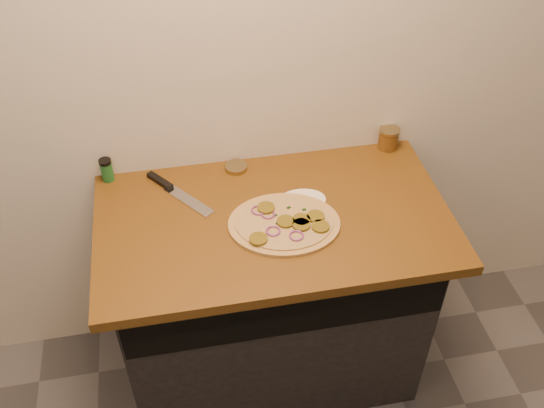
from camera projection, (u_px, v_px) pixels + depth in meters
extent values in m
cube|color=beige|center=(255.00, 49.00, 1.99)|extent=(4.00, 0.02, 2.70)
cube|color=black|center=(272.00, 298.00, 2.38)|extent=(1.10, 0.60, 0.86)
cube|color=brown|center=(273.00, 220.00, 2.06)|extent=(1.20, 0.70, 0.04)
cylinder|color=tan|center=(284.00, 224.00, 2.01)|extent=(0.41, 0.41, 0.01)
cylinder|color=#CEBF88|center=(284.00, 222.00, 2.01)|extent=(0.36, 0.36, 0.00)
cylinder|color=brown|center=(301.00, 225.00, 1.99)|extent=(0.06, 0.06, 0.01)
cylinder|color=brown|center=(266.00, 208.00, 2.05)|extent=(0.06, 0.06, 0.01)
cylinder|color=brown|center=(302.00, 220.00, 2.00)|extent=(0.06, 0.06, 0.01)
cylinder|color=brown|center=(258.00, 239.00, 1.94)|extent=(0.06, 0.06, 0.01)
cylinder|color=brown|center=(320.00, 226.00, 1.98)|extent=(0.06, 0.06, 0.01)
cylinder|color=brown|center=(316.00, 216.00, 2.02)|extent=(0.06, 0.06, 0.01)
cylinder|color=brown|center=(286.00, 221.00, 2.00)|extent=(0.06, 0.06, 0.01)
torus|color=#7D2F76|center=(296.00, 236.00, 1.95)|extent=(0.05, 0.05, 0.01)
torus|color=#7D2F76|center=(268.00, 214.00, 2.03)|extent=(0.05, 0.05, 0.01)
torus|color=#7D2F76|center=(273.00, 231.00, 1.97)|extent=(0.05, 0.05, 0.01)
torus|color=#7D2F76|center=(258.00, 210.00, 2.04)|extent=(0.05, 0.05, 0.01)
cube|color=black|center=(317.00, 221.00, 2.01)|extent=(0.02, 0.01, 0.00)
cube|color=black|center=(294.00, 220.00, 2.01)|extent=(0.02, 0.01, 0.00)
cube|color=black|center=(290.00, 222.00, 2.00)|extent=(0.02, 0.02, 0.00)
cube|color=black|center=(305.00, 226.00, 1.99)|extent=(0.02, 0.01, 0.00)
cube|color=black|center=(304.00, 210.00, 2.05)|extent=(0.01, 0.01, 0.00)
cube|color=black|center=(278.00, 223.00, 2.00)|extent=(0.02, 0.01, 0.00)
cube|color=black|center=(275.00, 215.00, 2.02)|extent=(0.01, 0.01, 0.00)
cube|color=black|center=(318.00, 227.00, 1.98)|extent=(0.01, 0.01, 0.00)
cube|color=black|center=(270.00, 211.00, 2.04)|extent=(0.02, 0.02, 0.00)
cube|color=black|center=(289.00, 208.00, 2.05)|extent=(0.02, 0.01, 0.00)
cube|color=#B7BAC1|center=(188.00, 200.00, 2.10)|extent=(0.17, 0.20, 0.00)
cube|color=black|center=(160.00, 181.00, 2.17)|extent=(0.09, 0.11, 0.02)
cylinder|color=#958456|center=(236.00, 167.00, 2.23)|extent=(0.10, 0.10, 0.02)
cylinder|color=maroon|center=(388.00, 140.00, 2.31)|extent=(0.07, 0.07, 0.07)
cylinder|color=#958456|center=(390.00, 130.00, 2.29)|extent=(0.08, 0.08, 0.01)
cylinder|color=#1D5C27|center=(107.00, 171.00, 2.17)|extent=(0.04, 0.04, 0.08)
cylinder|color=black|center=(105.00, 162.00, 2.14)|extent=(0.04, 0.04, 0.01)
cylinder|color=white|center=(302.00, 200.00, 2.11)|extent=(0.17, 0.17, 0.00)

